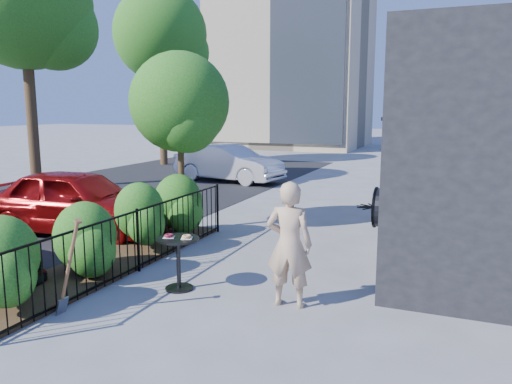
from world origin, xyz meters
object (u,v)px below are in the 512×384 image
at_px(street_tree_near, 24,10).
at_px(car_red, 77,201).
at_px(patio_tree, 181,108).
at_px(car_silver, 229,163).
at_px(woman, 289,244).
at_px(cafe_table, 178,254).
at_px(shovel, 68,272).
at_px(street_tree_far, 161,40).

distance_m(street_tree_near, car_red, 8.77).
bearing_deg(street_tree_near, patio_tree, -22.57).
distance_m(car_red, car_silver, 8.44).
distance_m(street_tree_near, woman, 13.92).
relative_size(street_tree_near, woman, 4.63).
relative_size(patio_tree, street_tree_near, 0.48).
height_order(cafe_table, car_silver, car_silver).
bearing_deg(shovel, cafe_table, 59.51).
bearing_deg(patio_tree, car_red, -152.46).
relative_size(street_tree_far, car_silver, 1.95).
xyz_separation_m(cafe_table, car_red, (-3.89, 2.16, 0.16)).
distance_m(street_tree_far, car_red, 14.47).
distance_m(cafe_table, car_silver, 11.39).
bearing_deg(woman, street_tree_near, -35.92).
height_order(woman, car_silver, woman).
xyz_separation_m(patio_tree, street_tree_far, (-7.70, 11.20, 3.15)).
bearing_deg(woman, car_red, -26.91).
bearing_deg(car_silver, street_tree_near, 137.43).
height_order(shovel, car_silver, car_silver).
bearing_deg(cafe_table, shovel, -120.49).
bearing_deg(street_tree_far, cafe_table, -56.60).
distance_m(shovel, car_silver, 12.48).
height_order(patio_tree, cafe_table, patio_tree).
relative_size(street_tree_far, woman, 4.63).
xyz_separation_m(shovel, car_red, (-3.05, 3.59, 0.12)).
distance_m(street_tree_far, woman, 18.98).
relative_size(shovel, car_red, 0.33).
bearing_deg(car_silver, patio_tree, -152.63).
bearing_deg(car_red, shovel, -144.67).
xyz_separation_m(woman, shovel, (-2.62, -1.47, -0.29)).
xyz_separation_m(patio_tree, shovel, (0.98, -4.66, -2.15)).
bearing_deg(cafe_table, street_tree_near, 145.93).
distance_m(cafe_table, shovel, 1.65).
bearing_deg(car_red, street_tree_near, 47.75).
xyz_separation_m(street_tree_far, car_red, (5.63, -12.28, -5.19)).
xyz_separation_m(street_tree_far, shovel, (8.68, -15.86, -5.31)).
bearing_deg(street_tree_far, shovel, -61.31).
bearing_deg(street_tree_far, street_tree_near, -90.00).
xyz_separation_m(street_tree_far, car_silver, (5.32, -3.85, -5.22)).
bearing_deg(street_tree_far, car_silver, -35.85).
bearing_deg(shovel, patio_tree, 101.87).
distance_m(cafe_table, woman, 1.81).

